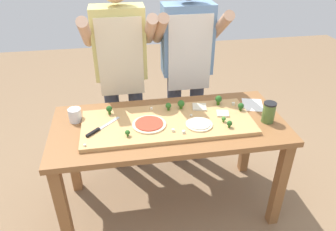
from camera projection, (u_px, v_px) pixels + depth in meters
ground_plane at (169, 203)px, 2.59m from camera, size 8.00×8.00×0.00m
prep_table at (169, 136)px, 2.24m from camera, size 1.61×0.73×0.78m
cutting_board at (168, 122)px, 2.17m from camera, size 1.16×0.47×0.03m
chefs_knife at (99, 129)px, 2.06m from camera, size 0.22×0.22×0.02m
pizza_whole_white_garlic at (199, 124)px, 2.11m from camera, size 0.18×0.18×0.02m
pizza_whole_tomato_red at (149, 124)px, 2.11m from camera, size 0.23×0.23×0.02m
pizza_slice_center at (199, 107)px, 2.31m from camera, size 0.12×0.12×0.01m
pizza_slice_far_left at (223, 113)px, 2.23m from camera, size 0.10×0.10×0.01m
broccoli_floret_back_mid at (168, 106)px, 2.27m from camera, size 0.04×0.04×0.06m
broccoli_floret_back_right at (127, 133)px, 1.99m from camera, size 0.03×0.03×0.04m
broccoli_floret_front_mid at (109, 109)px, 2.22m from camera, size 0.04×0.04×0.06m
broccoli_floret_center_left at (219, 99)px, 2.33m from camera, size 0.05×0.05×0.07m
broccoli_floret_back_left at (229, 124)px, 2.08m from camera, size 0.04×0.04×0.05m
broccoli_floret_front_left at (241, 106)px, 2.27m from camera, size 0.04×0.04×0.06m
broccoli_floret_front_right at (181, 104)px, 2.29m from camera, size 0.05×0.05×0.07m
broccoli_floret_center_right at (224, 119)px, 2.14m from camera, size 0.03×0.03×0.04m
cheese_crumble_a at (184, 132)px, 2.03m from camera, size 0.02×0.02×0.02m
cheese_crumble_b at (173, 130)px, 2.05m from camera, size 0.02×0.02×0.02m
cheese_crumble_c at (85, 145)px, 1.91m from camera, size 0.02×0.02×0.01m
cheese_crumble_d at (152, 108)px, 2.29m from camera, size 0.02×0.02×0.02m
cheese_crumble_e at (233, 104)px, 2.34m from camera, size 0.02×0.02×0.02m
cheese_crumble_f at (191, 115)px, 2.21m from camera, size 0.02×0.02×0.01m
flour_cup at (75, 116)px, 2.19m from camera, size 0.09×0.09×0.09m
sauce_jar at (269, 112)px, 2.17m from camera, size 0.09×0.09×0.15m
recipe_note at (252, 105)px, 2.41m from camera, size 0.20×0.23×0.00m
cook_left at (121, 65)px, 2.50m from camera, size 0.54×0.39×1.67m
cook_right at (187, 61)px, 2.58m from camera, size 0.54×0.39×1.67m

